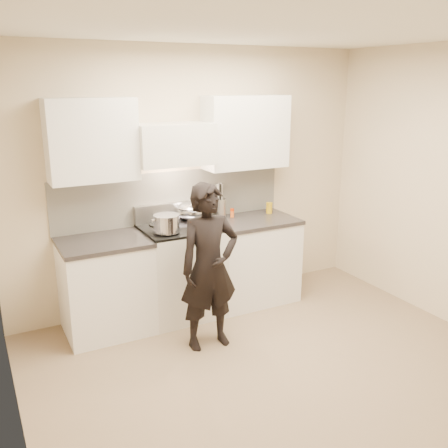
% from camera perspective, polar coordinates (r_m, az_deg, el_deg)
% --- Properties ---
extents(ground_plane, '(4.00, 4.00, 0.00)m').
position_cam_1_polar(ground_plane, '(4.36, 6.75, -16.61)').
color(ground_plane, '#7D6750').
extents(room_shell, '(4.04, 3.54, 2.70)m').
position_cam_1_polar(room_shell, '(4.02, 3.83, 5.35)').
color(room_shell, '#C6B697').
rests_on(room_shell, ground).
extents(stove, '(0.76, 0.65, 0.96)m').
position_cam_1_polar(stove, '(5.14, -4.87, -5.34)').
color(stove, silver).
rests_on(stove, ground).
extents(counter_right, '(0.92, 0.67, 0.92)m').
position_cam_1_polar(counter_right, '(5.49, 3.15, -4.03)').
color(counter_right, silver).
rests_on(counter_right, ground).
extents(counter_left, '(0.82, 0.67, 0.92)m').
position_cam_1_polar(counter_left, '(4.92, -13.33, -6.90)').
color(counter_left, silver).
rests_on(counter_left, ground).
extents(wok, '(0.37, 0.46, 0.30)m').
position_cam_1_polar(wok, '(5.16, -3.61, 1.60)').
color(wok, silver).
rests_on(wok, stove).
extents(stock_pot, '(0.34, 0.32, 0.17)m').
position_cam_1_polar(stock_pot, '(4.76, -6.58, 0.08)').
color(stock_pot, silver).
rests_on(stock_pot, stove).
extents(utensil_crock, '(0.14, 0.14, 0.37)m').
position_cam_1_polar(utensil_crock, '(5.40, -0.52, 2.01)').
color(utensil_crock, '#B9B9B9').
rests_on(utensil_crock, counter_right).
extents(spice_jar, '(0.04, 0.04, 0.09)m').
position_cam_1_polar(spice_jar, '(5.40, 0.94, 1.28)').
color(spice_jar, '#CF5A1D').
rests_on(spice_jar, counter_right).
extents(oil_glass, '(0.07, 0.07, 0.12)m').
position_cam_1_polar(oil_glass, '(5.58, 5.19, 1.85)').
color(oil_glass, '#B48B0E').
rests_on(oil_glass, counter_right).
extents(person, '(0.56, 0.38, 1.51)m').
position_cam_1_polar(person, '(4.43, -1.70, -4.95)').
color(person, black).
rests_on(person, ground).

